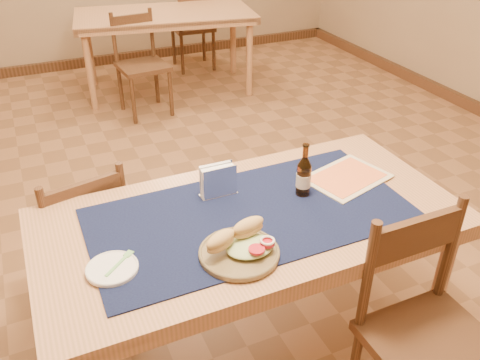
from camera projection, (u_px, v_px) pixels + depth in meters
name	position (u px, v px, depth m)	size (l,w,h in m)	color
main_table	(251.00, 233.00, 1.96)	(1.60, 0.80, 0.75)	#B57B55
placemat	(251.00, 215.00, 1.91)	(1.20, 0.60, 0.01)	#0E1936
baseboard	(190.00, 241.00, 2.90)	(6.00, 7.00, 0.10)	#4E2F1C
back_table	(165.00, 21.00, 4.70)	(1.72, 1.06, 0.75)	#B57B55
chair_main_far	(83.00, 238.00, 2.31)	(0.46, 0.46, 0.83)	#4E2F1C
chair_main_near	(428.00, 334.00, 1.77)	(0.42, 0.42, 0.92)	#4E2F1C
chair_back_near	(141.00, 63.00, 4.37)	(0.43, 0.43, 0.86)	#4E2F1C
chair_back_far	(193.00, 26.00, 5.35)	(0.43, 0.43, 0.88)	#4E2F1C
sandwich_plate	(241.00, 247.00, 1.70)	(0.27, 0.27, 0.10)	brown
side_plate	(112.00, 268.00, 1.64)	(0.17, 0.17, 0.01)	white
fork	(121.00, 261.00, 1.66)	(0.11, 0.10, 0.00)	#71BE68
beer_bottle	(304.00, 176.00, 1.99)	(0.06, 0.06, 0.22)	#4C2A0D
napkin_holder	(218.00, 181.00, 1.99)	(0.15, 0.05, 0.13)	white
menu_card	(347.00, 177.00, 2.13)	(0.39, 0.33, 0.01)	beige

